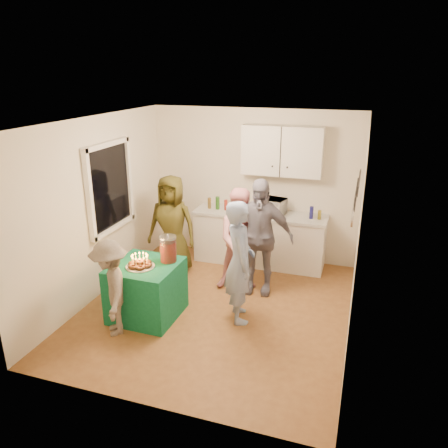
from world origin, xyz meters
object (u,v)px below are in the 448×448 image
(punch_jar, at_px, (168,250))
(woman_back_right, at_px, (258,237))
(party_table, at_px, (146,290))
(counter, at_px, (259,239))
(microwave, at_px, (270,206))
(woman_back_center, at_px, (242,240))
(man_birthday, at_px, (240,262))
(child_near_left, at_px, (111,288))
(woman_back_left, at_px, (172,225))

(punch_jar, relative_size, woman_back_right, 0.19)
(party_table, relative_size, punch_jar, 2.50)
(party_table, distance_m, punch_jar, 0.64)
(counter, xyz_separation_m, microwave, (0.16, 0.00, 0.62))
(party_table, bearing_deg, microwave, 60.76)
(woman_back_right, bearing_deg, microwave, 89.13)
(woman_back_center, bearing_deg, man_birthday, -96.62)
(man_birthday, bearing_deg, woman_back_center, -11.27)
(counter, distance_m, woman_back_right, 1.11)
(woman_back_center, bearing_deg, party_table, -150.43)
(punch_jar, relative_size, child_near_left, 0.27)
(microwave, relative_size, child_near_left, 0.39)
(punch_jar, height_order, woman_back_right, woman_back_right)
(party_table, relative_size, woman_back_right, 0.48)
(counter, distance_m, woman_back_center, 1.03)
(counter, xyz_separation_m, man_birthday, (0.17, -1.83, 0.40))
(counter, xyz_separation_m, party_table, (-1.04, -2.15, -0.05))
(party_table, relative_size, child_near_left, 0.68)
(woman_back_center, distance_m, woman_back_right, 0.27)
(counter, height_order, microwave, microwave)
(woman_back_right, xyz_separation_m, child_near_left, (-1.47, -1.66, -0.25))
(microwave, xyz_separation_m, woman_back_right, (0.05, -0.99, -0.17))
(man_birthday, distance_m, woman_back_left, 1.78)
(party_table, distance_m, woman_back_center, 1.61)
(microwave, distance_m, woman_back_right, 1.01)
(punch_jar, distance_m, woman_back_left, 1.27)
(microwave, xyz_separation_m, punch_jar, (-0.95, -1.96, -0.12))
(microwave, xyz_separation_m, child_near_left, (-1.42, -2.65, -0.42))
(woman_back_right, height_order, child_near_left, woman_back_right)
(child_near_left, bearing_deg, woman_back_right, 102.26)
(woman_back_left, bearing_deg, counter, 29.87)
(counter, bearing_deg, party_table, -115.80)
(microwave, height_order, woman_back_right, woman_back_right)
(counter, height_order, party_table, counter)
(punch_jar, bearing_deg, counter, 68.14)
(microwave, xyz_separation_m, man_birthday, (0.01, -1.83, -0.22))
(punch_jar, distance_m, child_near_left, 0.89)
(man_birthday, xyz_separation_m, child_near_left, (-1.42, -0.82, -0.20))
(counter, relative_size, woman_back_left, 1.34)
(microwave, height_order, party_table, microwave)
(punch_jar, height_order, woman_back_center, woman_back_center)
(woman_back_left, relative_size, woman_back_center, 1.04)
(party_table, distance_m, woman_back_left, 1.46)
(woman_back_center, xyz_separation_m, child_near_left, (-1.21, -1.69, -0.16))
(counter, xyz_separation_m, woman_back_center, (-0.04, -0.96, 0.36))
(woman_back_left, relative_size, woman_back_right, 0.93)
(party_table, bearing_deg, woman_back_center, 49.94)
(woman_back_left, height_order, woman_back_center, woman_back_left)
(microwave, xyz_separation_m, woman_back_center, (-0.21, -0.96, -0.26))
(punch_jar, relative_size, man_birthday, 0.21)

